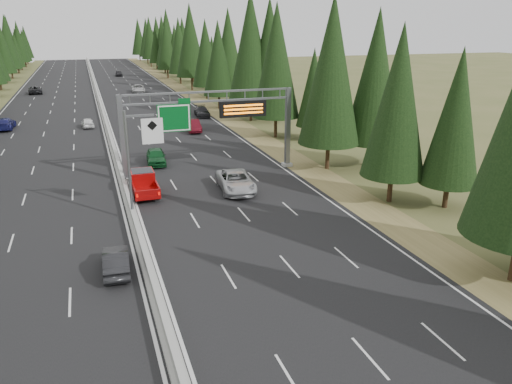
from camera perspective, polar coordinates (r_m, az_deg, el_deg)
road at (r=91.02m, az=-17.30°, el=9.21°), size 32.00×260.00×0.08m
shoulder_right at (r=93.21m, az=-6.18°, el=10.13°), size 3.60×260.00×0.06m
median_barrier at (r=90.97m, az=-17.33°, el=9.44°), size 0.70×260.00×0.85m
sign_gantry at (r=47.01m, az=-4.60°, el=8.29°), size 16.75×0.98×7.80m
hov_sign_pole at (r=36.18m, az=-13.49°, el=3.81°), size 2.80×0.50×8.00m
tree_row_right at (r=82.04m, az=-1.69°, el=15.63°), size 12.34×243.98×18.81m
silver_minivan at (r=42.71m, az=-2.33°, el=1.24°), size 3.26×6.17×1.65m
red_pickup at (r=43.16m, az=-12.78°, el=1.23°), size 2.01×5.62×1.83m
car_ahead_green at (r=51.95m, az=-11.37°, el=4.01°), size 2.25×4.78×1.58m
car_ahead_dkred at (r=67.28m, az=-7.20°, el=7.53°), size 1.89×4.84×1.57m
car_ahead_dkgrey at (r=78.55m, az=-6.20°, el=9.12°), size 2.50×5.23×1.47m
car_ahead_white at (r=109.12m, az=-13.33°, el=11.43°), size 2.99×5.89×1.59m
car_ahead_far at (r=145.60m, az=-15.41°, el=12.94°), size 1.80×4.36×1.48m
car_onc_near at (r=29.99m, az=-15.71°, el=-7.61°), size 1.61×4.18×1.36m
car_onc_blue at (r=76.19m, az=-26.77°, el=6.99°), size 2.42×5.48×1.56m
car_onc_white at (r=73.40m, az=-18.70°, el=7.52°), size 1.81×3.93×1.31m
car_onc_far at (r=114.00m, az=-23.92°, el=10.63°), size 2.98×5.74×1.55m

